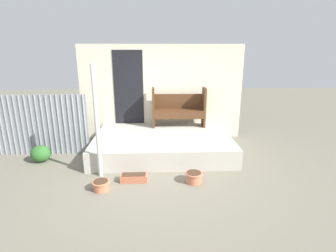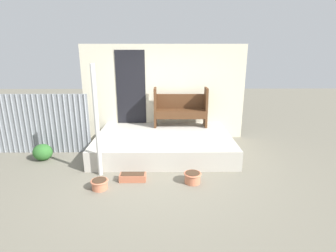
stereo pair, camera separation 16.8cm
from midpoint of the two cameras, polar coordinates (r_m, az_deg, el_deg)
ground_plane at (r=5.54m, az=-0.90°, el=-10.02°), size 24.00×24.00×0.00m
porch_slab at (r=6.49m, az=-0.21°, el=-3.85°), size 3.28×2.26×0.44m
house_wall at (r=7.34m, az=-0.59°, el=7.31°), size 4.48×0.08×2.60m
fence_corrugated at (r=6.97m, az=-25.27°, el=0.38°), size 2.32×0.05×1.46m
support_post at (r=5.20m, az=-14.39°, el=0.75°), size 0.08×0.08×2.22m
bench at (r=7.07m, az=3.42°, el=4.08°), size 1.42×0.41×1.05m
flower_pot_left at (r=5.04m, az=-13.72°, el=-12.13°), size 0.33×0.33×0.18m
flower_pot_middle at (r=5.12m, az=6.31°, el=-11.02°), size 0.34×0.34×0.21m
planter_box_rect at (r=5.22m, az=-6.73°, el=-11.00°), size 0.51×0.21×0.15m
shrub_by_fence at (r=6.66m, az=-24.96°, el=-5.20°), size 0.44×0.39×0.38m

